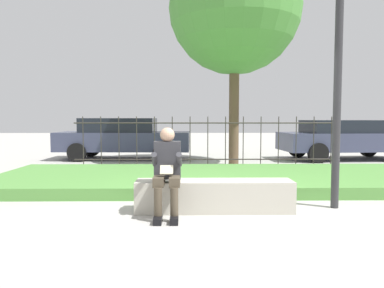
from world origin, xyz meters
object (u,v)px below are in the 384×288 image
(tree_behind_fence, at_px, (235,8))
(car_parked_left, at_px, (123,137))
(car_parked_right, at_px, (344,138))
(person_seated_reader, at_px, (167,168))
(stone_bench, at_px, (214,197))
(street_lamp, at_px, (338,54))

(tree_behind_fence, bearing_deg, car_parked_left, 154.76)
(car_parked_left, bearing_deg, tree_behind_fence, -23.56)
(car_parked_right, bearing_deg, person_seated_reader, -131.91)
(person_seated_reader, height_order, car_parked_left, car_parked_left)
(stone_bench, height_order, car_parked_right, car_parked_right)
(person_seated_reader, bearing_deg, tree_behind_fence, 73.87)
(stone_bench, bearing_deg, car_parked_right, 54.78)
(car_parked_right, bearing_deg, car_parked_left, 173.82)
(stone_bench, distance_m, car_parked_left, 7.71)
(tree_behind_fence, bearing_deg, car_parked_right, 19.91)
(person_seated_reader, height_order, street_lamp, street_lamp)
(stone_bench, relative_size, car_parked_left, 0.52)
(stone_bench, relative_size, person_seated_reader, 1.85)
(car_parked_right, distance_m, street_lamp, 7.62)
(car_parked_right, xyz_separation_m, street_lamp, (-3.02, -6.79, 1.67))
(street_lamp, bearing_deg, stone_bench, -174.26)
(stone_bench, relative_size, tree_behind_fence, 0.36)
(car_parked_left, distance_m, car_parked_right, 7.52)
(car_parked_right, height_order, street_lamp, street_lamp)
(car_parked_right, bearing_deg, tree_behind_fence, -164.26)
(person_seated_reader, relative_size, car_parked_left, 0.28)
(person_seated_reader, relative_size, street_lamp, 0.33)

